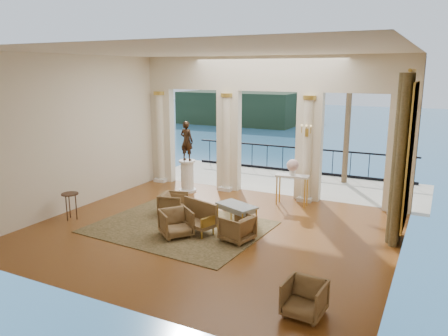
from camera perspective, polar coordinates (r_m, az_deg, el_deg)
The scene contains 23 objects.
floor at distance 11.40m, azimuth -1.66°, elevation -8.16°, with size 9.00×9.00×0.00m, color #431C0C.
room_walls at distance 9.76m, azimuth -4.91°, elevation 5.70°, with size 9.00×9.00×9.00m.
arcade at distance 14.21m, azimuth 5.70°, elevation 6.67°, with size 9.00×0.56×4.50m.
terrace at distance 16.51m, azimuth 8.00°, elevation -1.84°, with size 10.00×3.60×0.10m, color #B7AF99.
balustrade at distance 17.89m, azimuth 9.72°, elevation 0.74°, with size 9.00×0.06×1.03m.
palm_tree at distance 16.25m, azimuth 16.25°, elevation 12.31°, with size 2.00×2.00×4.50m.
headland at distance 87.06m, azimuth 3.04°, elevation 8.03°, with size 22.00×18.00×6.00m, color black.
sea at distance 70.26m, azimuth 22.47°, elevation 3.50°, with size 160.00×160.00×0.00m, color teal.
curtain at distance 11.07m, azimuth 22.14°, elevation 1.13°, with size 0.33×1.40×4.09m.
window_frame at distance 11.05m, azimuth 23.14°, elevation 1.45°, with size 0.04×1.60×3.40m, color gold.
wall_sconce at distance 13.51m, azimuth 10.74°, elevation 4.68°, with size 0.30×0.11×0.33m.
rug at distance 11.67m, azimuth -5.81°, elevation -7.67°, with size 4.36×3.39×0.02m, color #303318.
armchair_a at distance 10.98m, azimuth -6.28°, elevation -7.00°, with size 0.72×0.68×0.75m, color #44331E.
armchair_b at distance 7.75m, azimuth 10.46°, elevation -16.23°, with size 0.66×0.62×0.68m, color #44331E.
armchair_c at distance 10.63m, azimuth 1.73°, elevation -7.70°, with size 0.69×0.65×0.71m, color #44331E.
armchair_d at distance 12.52m, azimuth -6.64°, elevation -4.58°, with size 0.70×0.66×0.72m, color #44331E.
settee at distance 11.24m, azimuth -3.67°, elevation -6.37°, with size 1.29×0.85×0.79m.
game_table at distance 11.15m, azimuth 1.66°, elevation -5.18°, with size 1.18×0.92×0.71m.
pedestal at distance 14.86m, azimuth -4.81°, elevation -1.11°, with size 0.59×0.59×1.09m.
statue at distance 14.62m, azimuth -4.90°, elevation 3.56°, with size 0.48×0.32×1.32m, color #302115.
console_table at distance 13.43m, azimuth 8.90°, elevation -1.59°, with size 1.03×0.48×0.94m.
urn at distance 13.33m, azimuth 8.96°, elevation 0.24°, with size 0.37×0.37×0.49m.
side_table at distance 12.73m, azimuth -19.47°, elevation -3.60°, with size 0.46×0.46×0.75m.
Camera 1 is at (5.11, -9.35, 4.06)m, focal length 35.00 mm.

